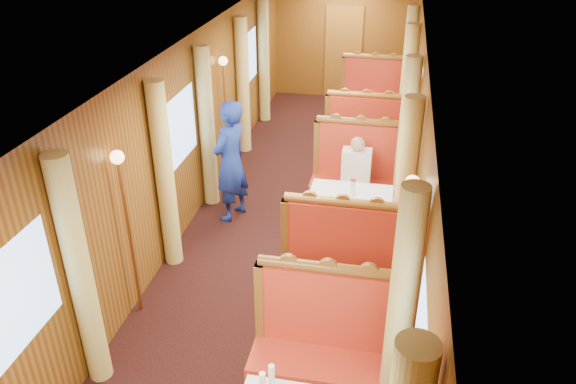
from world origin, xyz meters
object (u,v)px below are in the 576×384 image
(table_mid, at_px, (349,220))
(rose_vase_far, at_px, (371,94))
(banquette_near_aft, at_px, (323,355))
(banquette_far_fwd, at_px, (364,142))
(rose_vase_mid, at_px, (353,184))
(passenger, at_px, (356,170))
(banquette_mid_fwd, at_px, (341,262))
(banquette_mid_aft, at_px, (356,182))
(steward, at_px, (230,161))
(banquette_far_aft, at_px, (372,102))
(table_far, at_px, (368,123))

(table_mid, relative_size, rose_vase_far, 2.92)
(rose_vase_far, bearing_deg, banquette_near_aft, -90.23)
(banquette_far_fwd, distance_m, rose_vase_mid, 2.57)
(table_mid, height_order, rose_vase_mid, rose_vase_mid)
(table_mid, bearing_deg, passenger, 90.00)
(banquette_mid_fwd, distance_m, banquette_mid_aft, 2.03)
(steward, bearing_deg, table_mid, 96.58)
(rose_vase_far, xyz_separation_m, passenger, (-0.02, -2.74, -0.19))
(rose_vase_mid, distance_m, passenger, 0.81)
(banquette_far_aft, bearing_deg, rose_vase_mid, -89.73)
(banquette_mid_aft, relative_size, passenger, 1.76)
(banquette_near_aft, xyz_separation_m, rose_vase_mid, (0.02, 2.45, 0.50))
(banquette_near_aft, distance_m, table_far, 5.99)
(table_mid, distance_m, banquette_far_fwd, 2.49)
(banquette_far_aft, relative_size, steward, 0.77)
(banquette_far_aft, bearing_deg, rose_vase_far, -88.65)
(table_mid, bearing_deg, steward, 166.21)
(banquette_near_aft, xyz_separation_m, rose_vase_far, (0.02, 5.98, 0.50))
(table_far, xyz_separation_m, banquette_far_fwd, (0.00, -1.01, 0.05))
(banquette_mid_aft, distance_m, passenger, 0.41)
(banquette_far_fwd, bearing_deg, steward, -129.32)
(banquette_mid_fwd, bearing_deg, rose_vase_far, 89.69)
(banquette_near_aft, distance_m, banquette_mid_fwd, 1.47)
(table_mid, distance_m, steward, 1.81)
(rose_vase_mid, bearing_deg, banquette_mid_fwd, -91.27)
(table_far, xyz_separation_m, rose_vase_far, (0.02, -0.01, 0.55))
(passenger, bearing_deg, banquette_mid_fwd, -90.00)
(table_far, height_order, steward, steward)
(banquette_mid_aft, height_order, table_far, banquette_mid_aft)
(banquette_far_aft, distance_m, passenger, 3.78)
(table_mid, height_order, steward, steward)
(rose_vase_mid, xyz_separation_m, steward, (-1.72, 0.45, -0.06))
(table_mid, relative_size, rose_vase_mid, 2.92)
(banquette_far_fwd, relative_size, steward, 0.77)
(banquette_far_fwd, distance_m, rose_vase_far, 1.12)
(banquette_far_fwd, height_order, rose_vase_far, banquette_far_fwd)
(rose_vase_far, xyz_separation_m, steward, (-1.72, -3.07, -0.06))
(banquette_mid_fwd, relative_size, rose_vase_far, 3.72)
(banquette_mid_aft, height_order, rose_vase_mid, banquette_mid_aft)
(table_mid, height_order, banquette_mid_aft, banquette_mid_aft)
(table_mid, relative_size, passenger, 1.38)
(banquette_mid_aft, relative_size, steward, 0.77)
(table_mid, bearing_deg, banquette_far_fwd, 90.00)
(banquette_near_aft, height_order, banquette_far_fwd, same)
(table_far, bearing_deg, table_mid, -90.00)
(banquette_mid_fwd, distance_m, steward, 2.26)
(banquette_near_aft, relative_size, steward, 0.77)
(table_mid, bearing_deg, rose_vase_far, 89.60)
(rose_vase_far, relative_size, steward, 0.21)
(rose_vase_far, distance_m, passenger, 2.75)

